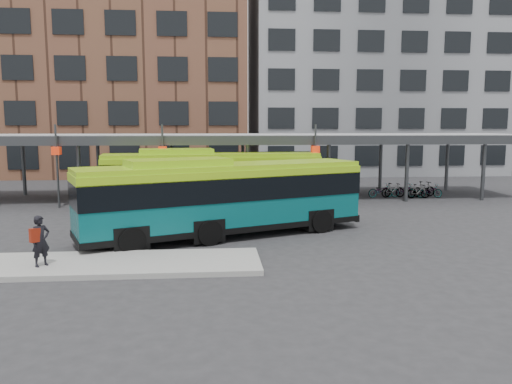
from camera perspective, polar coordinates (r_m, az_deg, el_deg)
ground at (r=20.23m, az=-4.64°, el=-5.92°), size 120.00×120.00×0.00m
boarding_island at (r=18.15m, az=-22.41°, el=-7.77°), size 14.00×3.00×0.18m
canopy at (r=32.55m, az=-4.90°, el=6.12°), size 40.00×6.53×4.80m
building_brick at (r=53.00m, az=-16.13°, el=14.09°), size 26.00×14.00×22.00m
building_grey at (r=54.36m, az=12.68°, el=12.97°), size 24.00×14.00×20.00m
bus_front at (r=21.24m, az=-3.68°, el=-0.42°), size 12.38×7.04×3.39m
bus_rear at (r=29.10m, az=-5.09°, el=1.76°), size 12.64×4.19×3.42m
pedestrian at (r=17.64m, az=-23.43°, el=-5.12°), size 0.71×0.71×1.67m
bike_rack at (r=34.50m, az=16.95°, el=0.18°), size 4.91×1.36×1.04m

